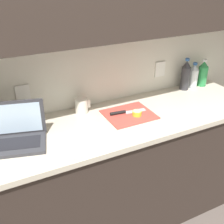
% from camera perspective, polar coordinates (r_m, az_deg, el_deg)
% --- Properties ---
extents(wall_back, '(5.20, 0.38, 2.60)m').
position_cam_1_polar(wall_back, '(1.77, -8.18, 18.98)').
color(wall_back, silver).
rests_on(wall_back, ground_plane).
extents(counter_unit, '(2.52, 0.60, 0.91)m').
position_cam_1_polar(counter_unit, '(2.05, -4.48, -13.90)').
color(counter_unit, '#332823').
rests_on(counter_unit, ground_plane).
extents(laptop, '(0.37, 0.30, 0.24)m').
position_cam_1_polar(laptop, '(1.70, -18.79, -4.21)').
color(laptop, '#333338').
rests_on(laptop, counter_unit).
extents(cutting_board, '(0.33, 0.28, 0.01)m').
position_cam_1_polar(cutting_board, '(1.92, 3.47, -0.50)').
color(cutting_board, '#D1473D').
rests_on(cutting_board, counter_unit).
extents(knife, '(0.26, 0.06, 0.02)m').
position_cam_1_polar(knife, '(1.92, 2.04, -0.07)').
color(knife, silver).
rests_on(knife, cutting_board).
extents(lemon_half_cut, '(0.06, 0.06, 0.03)m').
position_cam_1_polar(lemon_half_cut, '(1.90, 5.09, -0.22)').
color(lemon_half_cut, yellow).
rests_on(lemon_half_cut, cutting_board).
extents(bottle_green_soda, '(0.07, 0.07, 0.26)m').
position_cam_1_polar(bottle_green_soda, '(2.36, 14.70, 7.20)').
color(bottle_green_soda, '#333338').
rests_on(bottle_green_soda, counter_unit).
extents(bottle_oil_tall, '(0.07, 0.07, 0.21)m').
position_cam_1_polar(bottle_oil_tall, '(2.42, 16.22, 6.97)').
color(bottle_oil_tall, silver).
rests_on(bottle_oil_tall, counter_unit).
extents(bottle_water_clear, '(0.08, 0.08, 0.23)m').
position_cam_1_polar(bottle_water_clear, '(2.49, 17.96, 7.42)').
color(bottle_water_clear, '#2D934C').
rests_on(bottle_water_clear, counter_unit).
extents(measuring_cup, '(0.11, 0.09, 0.10)m').
position_cam_1_polar(measuring_cup, '(1.94, -6.20, 1.27)').
color(measuring_cup, silver).
rests_on(measuring_cup, counter_unit).
extents(dish_towel, '(0.23, 0.18, 0.02)m').
position_cam_1_polar(dish_towel, '(1.59, -5.26, -7.03)').
color(dish_towel, white).
rests_on(dish_towel, counter_unit).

